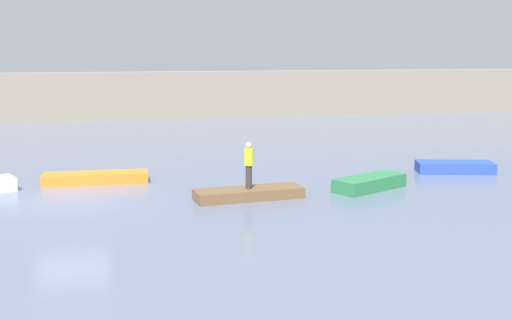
{
  "coord_description": "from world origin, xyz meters",
  "views": [
    {
      "loc": [
        2.07,
        -22.87,
        5.36
      ],
      "look_at": [
        6.84,
        1.54,
        0.97
      ],
      "focal_mm": 46.29,
      "sensor_mm": 36.0,
      "label": 1
    }
  ],
  "objects": [
    {
      "name": "ground_plane",
      "position": [
        0.0,
        0.0,
        0.0
      ],
      "size": [
        120.0,
        120.0,
        0.0
      ],
      "primitive_type": "plane",
      "color": "slate"
    },
    {
      "name": "rowboat_green",
      "position": [
        10.83,
        -0.1,
        0.25
      ],
      "size": [
        3.16,
        2.43,
        0.5
      ],
      "primitive_type": "cube",
      "rotation": [
        0.0,
        0.0,
        0.51
      ],
      "color": "#2D7F47",
      "rests_on": "ground_plane"
    },
    {
      "name": "rowboat_brown",
      "position": [
        6.15,
        -0.71,
        0.19
      ],
      "size": [
        3.94,
        1.66,
        0.37
      ],
      "primitive_type": "cube",
      "rotation": [
        0.0,
        0.0,
        0.14
      ],
      "color": "brown",
      "rests_on": "ground_plane"
    },
    {
      "name": "rowboat_blue",
      "position": [
        15.57,
        2.37,
        0.22
      ],
      "size": [
        3.35,
        1.86,
        0.45
      ],
      "primitive_type": "cube",
      "rotation": [
        0.0,
        0.0,
        -0.23
      ],
      "color": "#2B4CAD",
      "rests_on": "ground_plane"
    },
    {
      "name": "rowboat_orange",
      "position": [
        0.76,
        3.03,
        0.21
      ],
      "size": [
        4.0,
        1.11,
        0.41
      ],
      "primitive_type": "cube",
      "rotation": [
        0.0,
        0.0,
        0.0
      ],
      "color": "orange",
      "rests_on": "ground_plane"
    },
    {
      "name": "embankment_wall",
      "position": [
        0.0,
        25.39,
        1.69
      ],
      "size": [
        80.0,
        1.2,
        3.37
      ],
      "primitive_type": "cube",
      "color": "gray",
      "rests_on": "ground_plane"
    },
    {
      "name": "person_hiviz_shirt",
      "position": [
        6.15,
        -0.71,
        1.28
      ],
      "size": [
        0.32,
        0.32,
        1.65
      ],
      "color": "#38332D",
      "rests_on": "rowboat_brown"
    }
  ]
}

